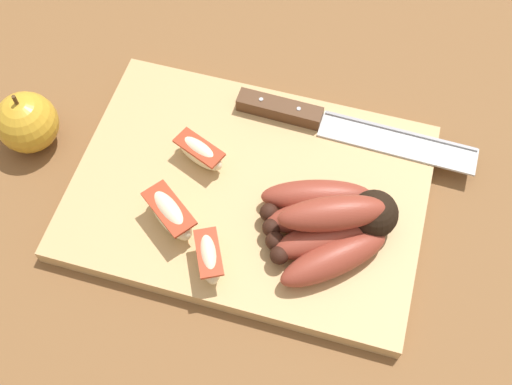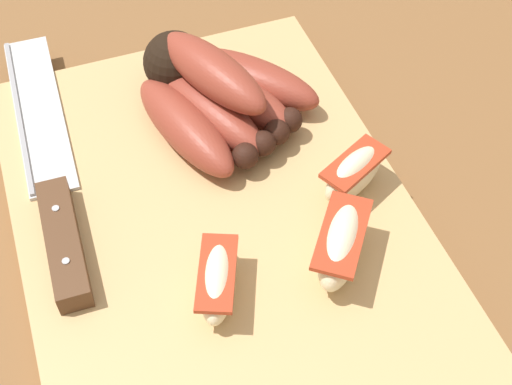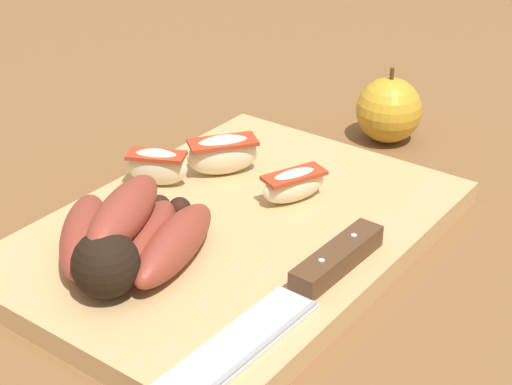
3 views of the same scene
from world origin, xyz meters
name	(u,v)px [view 2 (image 2 of 3)]	position (x,y,z in m)	size (l,w,h in m)	color
ground_plane	(188,224)	(0.00, 0.00, 0.00)	(6.00, 6.00, 0.00)	brown
cutting_board	(217,223)	(-0.01, -0.02, 0.01)	(0.38, 0.27, 0.02)	tan
banana_bunch	(213,93)	(0.08, -0.05, 0.04)	(0.15, 0.15, 0.06)	black
chefs_knife	(53,192)	(0.04, 0.09, 0.03)	(0.28, 0.04, 0.02)	silver
apple_wedge_near	(341,244)	(-0.08, -0.08, 0.04)	(0.07, 0.06, 0.04)	beige
apple_wedge_middle	(213,282)	(-0.08, 0.00, 0.04)	(0.07, 0.04, 0.03)	beige
apple_wedge_far	(354,173)	(-0.03, -0.12, 0.04)	(0.05, 0.06, 0.04)	beige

